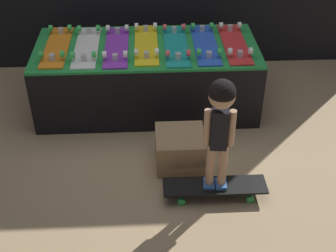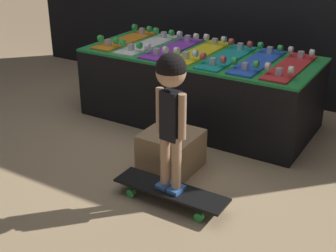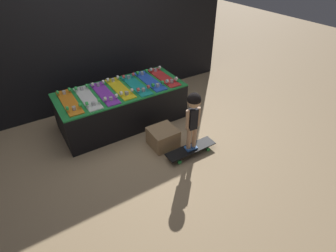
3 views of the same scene
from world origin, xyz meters
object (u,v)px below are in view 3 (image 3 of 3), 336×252
skateboard_yellow_on_rack (120,88)px  child (193,112)px  skateboard_orange_on_rack (69,101)px  skateboard_red_on_rack (163,77)px  skateboard_purple_on_rack (104,93)px  storage_box (163,137)px  skateboard_teal_on_rack (136,85)px  skateboard_blue_on_rack (150,80)px  skateboard_white_on_rack (87,97)px  skateboard_on_floor (191,149)px

skateboard_yellow_on_rack → child: size_ratio=0.90×
skateboard_orange_on_rack → child: child is taller
skateboard_yellow_on_rack → skateboard_red_on_rack: same height
skateboard_purple_on_rack → skateboard_red_on_rack: bearing=0.4°
skateboard_red_on_rack → storage_box: 1.06m
skateboard_teal_on_rack → skateboard_yellow_on_rack: bearing=171.7°
skateboard_yellow_on_rack → skateboard_purple_on_rack: bearing=-173.3°
skateboard_purple_on_rack → storage_box: 1.04m
skateboard_orange_on_rack → skateboard_teal_on_rack: 0.98m
skateboard_yellow_on_rack → child: bearing=-69.7°
skateboard_red_on_rack → skateboard_yellow_on_rack: bearing=178.3°
skateboard_yellow_on_rack → skateboard_blue_on_rack: bearing=-2.7°
storage_box → skateboard_orange_on_rack: bearing=139.1°
skateboard_red_on_rack → skateboard_blue_on_rack: bearing=-179.9°
skateboard_red_on_rack → storage_box: (-0.50, -0.81, -0.46)m
skateboard_white_on_rack → skateboard_blue_on_rack: (0.98, 0.00, 0.00)m
skateboard_teal_on_rack → storage_box: bearing=-91.2°
skateboard_white_on_rack → skateboard_teal_on_rack: same height
skateboard_blue_on_rack → skateboard_red_on_rack: bearing=0.1°
skateboard_teal_on_rack → skateboard_blue_on_rack: 0.24m
skateboard_teal_on_rack → skateboard_red_on_rack: 0.49m
skateboard_yellow_on_rack → storage_box: size_ratio=2.08×
skateboard_orange_on_rack → skateboard_yellow_on_rack: same height
skateboard_purple_on_rack → skateboard_white_on_rack: bearing=178.8°
skateboard_orange_on_rack → child: (1.17, -1.19, 0.08)m
skateboard_red_on_rack → skateboard_on_floor: bearing=-103.9°
skateboard_red_on_rack → child: child is taller
skateboard_yellow_on_rack → skateboard_red_on_rack: bearing=-1.7°
skateboard_purple_on_rack → skateboard_on_floor: 1.45m
skateboard_yellow_on_rack → skateboard_teal_on_rack: same height
skateboard_orange_on_rack → storage_box: 1.35m
skateboard_red_on_rack → skateboard_orange_on_rack: bearing=179.3°
child → storage_box: (-0.21, 0.36, -0.54)m
skateboard_red_on_rack → skateboard_on_floor: (-0.29, -1.17, -0.51)m
skateboard_orange_on_rack → skateboard_white_on_rack: (0.24, -0.02, 0.00)m
skateboard_white_on_rack → skateboard_blue_on_rack: size_ratio=1.00×
skateboard_yellow_on_rack → skateboard_white_on_rack: bearing=-177.3°
skateboard_white_on_rack → skateboard_yellow_on_rack: same height
skateboard_red_on_rack → child: 1.21m
storage_box → child: bearing=-59.3°
child → skateboard_orange_on_rack: bearing=140.4°
skateboard_on_floor → child: (0.00, 0.00, 0.60)m
skateboard_purple_on_rack → skateboard_on_floor: (0.69, -1.17, -0.51)m
skateboard_orange_on_rack → skateboard_teal_on_rack: bearing=-1.9°
skateboard_yellow_on_rack → skateboard_on_floor: (0.44, -1.19, -0.51)m
skateboard_purple_on_rack → skateboard_blue_on_rack: (0.73, 0.01, 0.00)m
skateboard_blue_on_rack → skateboard_on_floor: bearing=-92.3°
skateboard_teal_on_rack → skateboard_red_on_rack: same height
skateboard_yellow_on_rack → storage_box: skateboard_yellow_on_rack is taller
skateboard_orange_on_rack → skateboard_on_floor: bearing=-45.4°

